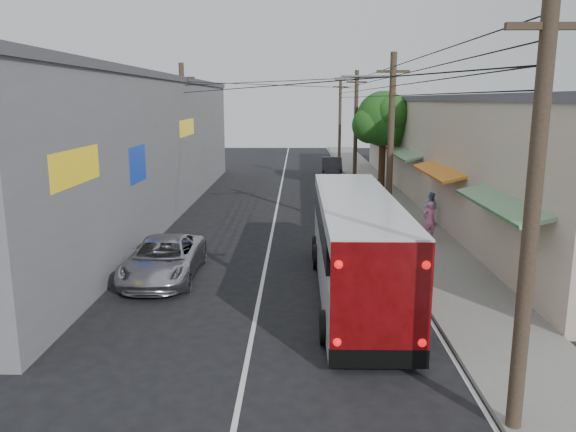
# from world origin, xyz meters

# --- Properties ---
(ground) EXTENTS (120.00, 120.00, 0.00)m
(ground) POSITION_xyz_m (0.00, 0.00, 0.00)
(ground) COLOR black
(ground) RESTS_ON ground
(sidewalk) EXTENTS (3.00, 80.00, 0.12)m
(sidewalk) POSITION_xyz_m (6.50, 20.00, 0.06)
(sidewalk) COLOR slate
(sidewalk) RESTS_ON ground
(building_right) EXTENTS (7.09, 40.00, 6.25)m
(building_right) POSITION_xyz_m (10.99, 22.00, 3.15)
(building_right) COLOR #B9AA93
(building_right) RESTS_ON ground
(building_left) EXTENTS (7.20, 36.00, 7.25)m
(building_left) POSITION_xyz_m (-8.50, 18.00, 3.65)
(building_left) COLOR slate
(building_left) RESTS_ON ground
(utility_poles) EXTENTS (11.80, 45.28, 8.00)m
(utility_poles) POSITION_xyz_m (3.13, 20.33, 4.13)
(utility_poles) COLOR #473828
(utility_poles) RESTS_ON ground
(street_tree) EXTENTS (4.40, 4.00, 6.60)m
(street_tree) POSITION_xyz_m (6.87, 26.02, 4.67)
(street_tree) COLOR #3F2B19
(street_tree) RESTS_ON ground
(coach_bus) EXTENTS (2.50, 10.84, 3.12)m
(coach_bus) POSITION_xyz_m (3.00, 5.57, 1.62)
(coach_bus) COLOR silver
(coach_bus) RESTS_ON ground
(jeepney) EXTENTS (2.38, 5.05, 1.40)m
(jeepney) POSITION_xyz_m (-3.40, 6.94, 0.70)
(jeepney) COLOR #B8B7BF
(jeepney) RESTS_ON ground
(parked_suv) EXTENTS (2.74, 6.03, 1.71)m
(parked_suv) POSITION_xyz_m (4.60, 16.79, 0.86)
(parked_suv) COLOR #95969C
(parked_suv) RESTS_ON ground
(parked_car_mid) EXTENTS (2.17, 4.34, 1.42)m
(parked_car_mid) POSITION_xyz_m (4.60, 20.29, 0.71)
(parked_car_mid) COLOR #29282E
(parked_car_mid) RESTS_ON ground
(parked_car_far) EXTENTS (1.72, 4.53, 1.47)m
(parked_car_far) POSITION_xyz_m (3.91, 33.49, 0.74)
(parked_car_far) COLOR black
(parked_car_far) RESTS_ON ground
(pedestrian_near) EXTENTS (0.67, 0.51, 1.65)m
(pedestrian_near) POSITION_xyz_m (6.84, 12.16, 0.95)
(pedestrian_near) COLOR pink
(pedestrian_near) RESTS_ON sidewalk
(pedestrian_far) EXTENTS (0.96, 0.91, 1.57)m
(pedestrian_far) POSITION_xyz_m (7.60, 15.19, 0.91)
(pedestrian_far) COLOR #92A4D5
(pedestrian_far) RESTS_ON sidewalk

